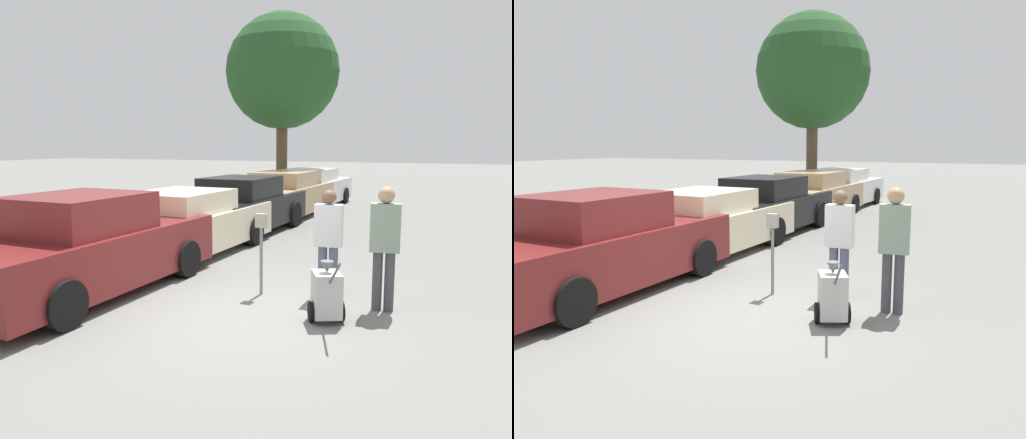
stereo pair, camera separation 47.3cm
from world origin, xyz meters
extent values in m
plane|color=slate|center=(0.00, 0.00, 0.00)|extent=(120.00, 120.00, 0.00)
cube|color=maroon|center=(-2.70, 0.08, 0.61)|extent=(2.01, 4.72, 0.85)
cube|color=maroon|center=(-2.70, -0.11, 1.32)|extent=(1.71, 2.01, 0.59)
cylinder|color=black|center=(-3.58, 1.55, 0.33)|extent=(0.20, 0.67, 0.67)
cylinder|color=black|center=(-1.74, 1.50, 0.33)|extent=(0.20, 0.67, 0.67)
cylinder|color=black|center=(-1.82, -1.39, 0.33)|extent=(0.20, 0.67, 0.67)
cube|color=beige|center=(-2.70, 3.10, 0.57)|extent=(1.99, 5.06, 0.77)
cube|color=beige|center=(-2.70, 2.90, 1.18)|extent=(1.69, 2.15, 0.46)
cylinder|color=black|center=(-3.56, 4.68, 0.34)|extent=(0.20, 0.68, 0.67)
cylinder|color=black|center=(-1.75, 4.63, 0.34)|extent=(0.20, 0.68, 0.67)
cylinder|color=black|center=(-3.65, 1.57, 0.34)|extent=(0.20, 0.68, 0.67)
cylinder|color=black|center=(-1.83, 1.52, 0.34)|extent=(0.20, 0.68, 0.67)
cube|color=black|center=(-2.70, 6.09, 0.59)|extent=(1.99, 4.84, 0.78)
cube|color=black|center=(-2.70, 5.90, 1.25)|extent=(1.69, 2.06, 0.55)
cylinder|color=black|center=(-3.56, 7.60, 0.37)|extent=(0.20, 0.74, 0.73)
cylinder|color=black|center=(-1.75, 7.55, 0.37)|extent=(0.20, 0.74, 0.73)
cylinder|color=black|center=(-3.65, 4.64, 0.37)|extent=(0.20, 0.74, 0.73)
cylinder|color=black|center=(-1.83, 4.58, 0.37)|extent=(0.20, 0.74, 0.73)
cube|color=tan|center=(-2.70, 9.43, 0.60)|extent=(2.01, 4.94, 0.84)
cube|color=tan|center=(-2.70, 9.23, 1.26)|extent=(1.71, 2.10, 0.48)
cylinder|color=black|center=(-3.57, 10.97, 0.33)|extent=(0.20, 0.66, 0.65)
cylinder|color=black|center=(-1.73, 10.92, 0.33)|extent=(0.20, 0.66, 0.65)
cylinder|color=black|center=(-3.66, 7.94, 0.33)|extent=(0.20, 0.66, 0.65)
cylinder|color=black|center=(-1.82, 7.88, 0.33)|extent=(0.20, 0.66, 0.65)
cube|color=silver|center=(-2.70, 12.27, 0.59)|extent=(2.03, 5.26, 0.83)
cube|color=silver|center=(-2.70, 12.06, 1.24)|extent=(1.72, 2.23, 0.45)
cylinder|color=black|center=(-3.57, 13.91, 0.32)|extent=(0.20, 0.65, 0.65)
cylinder|color=black|center=(-1.73, 13.86, 0.32)|extent=(0.20, 0.65, 0.65)
cylinder|color=black|center=(-3.66, 10.68, 0.32)|extent=(0.20, 0.65, 0.65)
cylinder|color=black|center=(-1.82, 10.63, 0.32)|extent=(0.20, 0.65, 0.65)
cylinder|color=slate|center=(-0.10, 1.06, 0.54)|extent=(0.05, 0.05, 1.09)
cube|color=gray|center=(-0.10, 1.06, 1.20)|extent=(0.18, 0.09, 0.22)
cylinder|color=#515670|center=(1.00, 1.32, 0.41)|extent=(0.14, 0.14, 0.82)
cylinder|color=#515670|center=(0.84, 1.31, 0.41)|extent=(0.14, 0.14, 0.82)
cube|color=silver|center=(0.92, 1.31, 1.15)|extent=(0.43, 0.24, 0.65)
sphere|color=brown|center=(0.92, 1.31, 1.59)|extent=(0.22, 0.22, 0.22)
cylinder|color=#3F3F47|center=(1.90, 1.03, 0.44)|extent=(0.14, 0.14, 0.87)
cylinder|color=#3F3F47|center=(1.74, 1.00, 0.44)|extent=(0.14, 0.14, 0.87)
cube|color=gray|center=(1.82, 1.01, 1.22)|extent=(0.45, 0.28, 0.69)
sphere|color=tan|center=(1.82, 1.01, 1.68)|extent=(0.24, 0.24, 0.24)
cube|color=#B2B2AD|center=(1.19, 0.25, 0.38)|extent=(0.52, 0.55, 0.60)
cone|color=#59595B|center=(1.19, 0.25, 0.76)|extent=(0.18, 0.18, 0.16)
cylinder|color=#4C4C4C|center=(1.40, -0.17, 0.78)|extent=(0.29, 0.54, 0.43)
cylinder|color=black|center=(1.00, 0.16, 0.14)|extent=(0.17, 0.27, 0.28)
cylinder|color=black|center=(1.38, 0.34, 0.14)|extent=(0.17, 0.27, 0.28)
cylinder|color=brown|center=(-4.00, 12.56, 1.65)|extent=(0.44, 0.44, 3.30)
sphere|color=#234C23|center=(-4.00, 12.56, 5.16)|extent=(4.38, 4.38, 4.38)
camera|label=1|loc=(2.87, -6.10, 2.39)|focal=35.00mm
camera|label=2|loc=(3.30, -5.90, 2.39)|focal=35.00mm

